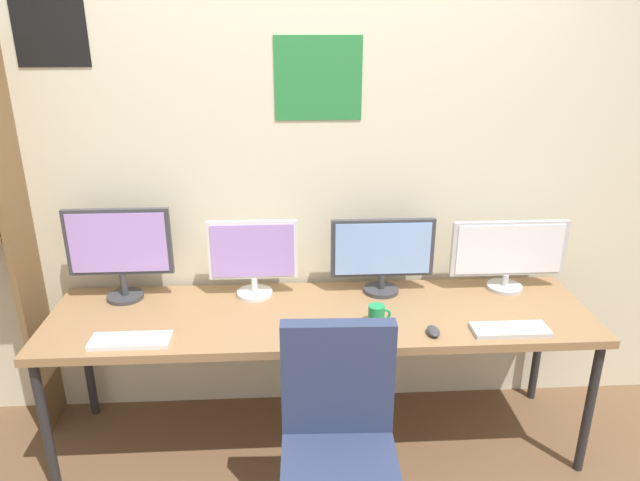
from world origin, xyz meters
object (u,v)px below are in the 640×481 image
(monitor_far_right, at_px, (508,252))
(keyboard_right, at_px, (510,330))
(keyboard_center, at_px, (324,335))
(monitor_center_right, at_px, (382,253))
(keyboard_left, at_px, (130,341))
(computer_mouse, at_px, (433,331))
(monitor_far_left, at_px, (119,248))
(office_chair, at_px, (338,473))
(desk, at_px, (321,321))
(coffee_mug, at_px, (377,315))
(monitor_center_left, at_px, (253,256))

(monitor_far_right, relative_size, keyboard_right, 1.72)
(keyboard_center, bearing_deg, monitor_center_right, 53.81)
(keyboard_left, relative_size, computer_mouse, 3.58)
(monitor_far_left, bearing_deg, office_chair, -41.96)
(desk, distance_m, keyboard_left, 0.87)
(desk, height_order, office_chair, office_chair)
(desk, height_order, monitor_far_right, monitor_far_right)
(computer_mouse, relative_size, coffee_mug, 0.91)
(keyboard_center, height_order, coffee_mug, coffee_mug)
(desk, bearing_deg, monitor_far_right, 12.34)
(office_chair, xyz_separation_m, coffee_mug, (0.22, 0.57, 0.38))
(keyboard_center, bearing_deg, computer_mouse, -0.51)
(keyboard_center, bearing_deg, keyboard_left, 180.00)
(office_chair, xyz_separation_m, monitor_center_left, (-0.35, 0.90, 0.55))
(keyboard_left, xyz_separation_m, coffee_mug, (1.09, 0.11, 0.04))
(keyboard_right, bearing_deg, monitor_far_left, 166.27)
(office_chair, distance_m, monitor_far_left, 1.48)
(office_chair, distance_m, keyboard_right, 0.99)
(computer_mouse, bearing_deg, monitor_far_right, 42.78)
(keyboard_right, bearing_deg, keyboard_center, 180.00)
(keyboard_left, relative_size, coffee_mug, 3.24)
(monitor_center_left, xyz_separation_m, keyboard_right, (1.16, -0.44, -0.20))
(keyboard_left, bearing_deg, monitor_far_left, 106.46)
(monitor_far_right, bearing_deg, monitor_center_left, -180.00)
(monitor_center_left, xyz_separation_m, keyboard_center, (0.32, -0.44, -0.20))
(keyboard_left, relative_size, keyboard_right, 1.00)
(desk, height_order, monitor_far_left, monitor_far_left)
(monitor_center_right, xyz_separation_m, computer_mouse, (0.16, -0.45, -0.20))
(monitor_far_left, xyz_separation_m, computer_mouse, (1.46, -0.45, -0.25))
(desk, distance_m, monitor_center_right, 0.47)
(monitor_far_right, bearing_deg, keyboard_center, -155.50)
(monitor_far_right, height_order, keyboard_right, monitor_far_right)
(desk, distance_m, coffee_mug, 0.29)
(monitor_far_right, distance_m, keyboard_left, 1.87)
(monitor_far_right, distance_m, keyboard_center, 1.08)
(office_chair, distance_m, computer_mouse, 0.74)
(monitor_far_right, xyz_separation_m, keyboard_center, (-0.97, -0.44, -0.19))
(keyboard_left, bearing_deg, desk, 15.31)
(computer_mouse, bearing_deg, monitor_center_right, 110.21)
(monitor_far_right, bearing_deg, keyboard_left, -166.27)
(computer_mouse, bearing_deg, keyboard_right, 0.70)
(monitor_center_left, bearing_deg, monitor_far_left, 180.00)
(desk, xyz_separation_m, monitor_far_right, (0.97, 0.21, 0.25))
(monitor_far_right, relative_size, coffee_mug, 5.57)
(desk, relative_size, keyboard_center, 7.88)
(monitor_center_right, bearing_deg, keyboard_left, -159.19)
(desk, relative_size, monitor_center_left, 5.84)
(monitor_center_right, bearing_deg, coffee_mug, -102.15)
(monitor_far_right, relative_size, computer_mouse, 6.15)
(coffee_mug, bearing_deg, keyboard_left, -174.21)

